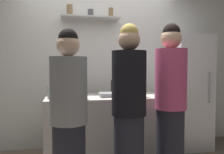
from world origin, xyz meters
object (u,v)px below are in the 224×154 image
at_px(wine_bottle_green_glass, 142,88).
at_px(wine_bottle_dark_glass, 113,86).
at_px(refrigerator, 188,92).
at_px(water_bottle_plastic, 51,92).
at_px(person_grey_hoodie, 69,120).
at_px(person_blonde, 129,111).
at_px(utensil_holder, 83,94).
at_px(baking_pan, 112,95).
at_px(person_pink_top, 171,104).
at_px(wine_bottle_amber_glass, 67,90).
at_px(wine_bottle_pale_glass, 59,86).

bearing_deg(wine_bottle_green_glass, wine_bottle_dark_glass, 129.27).
xyz_separation_m(refrigerator, water_bottle_plastic, (-2.09, -0.53, 0.10)).
relative_size(wine_bottle_dark_glass, person_grey_hoodie, 0.19).
xyz_separation_m(wine_bottle_dark_glass, person_blonde, (-0.05, -0.99, -0.16)).
relative_size(refrigerator, wine_bottle_green_glass, 5.59).
bearing_deg(person_grey_hoodie, person_blonde, 176.09).
relative_size(utensil_holder, wine_bottle_dark_glass, 0.70).
height_order(baking_pan, wine_bottle_dark_glass, wine_bottle_dark_glass).
xyz_separation_m(person_pink_top, person_grey_hoodie, (-1.09, -0.21, -0.07)).
bearing_deg(wine_bottle_dark_glass, person_blonde, -92.68).
bearing_deg(utensil_holder, wine_bottle_amber_glass, 175.95).
bearing_deg(wine_bottle_green_glass, utensil_holder, -177.43).
relative_size(wine_bottle_pale_glass, person_grey_hoodie, 0.20).
bearing_deg(refrigerator, wine_bottle_amber_glass, -162.88).
xyz_separation_m(wine_bottle_pale_glass, wine_bottle_green_glass, (1.05, -0.42, -0.01)).
distance_m(baking_pan, utensil_holder, 0.42).
bearing_deg(person_pink_top, wine_bottle_pale_glass, 42.95).
xyz_separation_m(refrigerator, wine_bottle_amber_glass, (-1.89, -0.58, 0.13)).
distance_m(wine_bottle_pale_glass, person_pink_top, 1.51).
relative_size(refrigerator, wine_bottle_dark_glass, 5.58).
bearing_deg(water_bottle_plastic, wine_bottle_dark_glass, 21.75).
height_order(wine_bottle_amber_glass, person_pink_top, person_pink_top).
bearing_deg(wine_bottle_dark_glass, wine_bottle_pale_glass, 175.79).
xyz_separation_m(wine_bottle_pale_glass, person_grey_hoodie, (0.11, -1.12, -0.22)).
bearing_deg(refrigerator, utensil_holder, -160.68).
xyz_separation_m(wine_bottle_amber_glass, water_bottle_plastic, (-0.19, 0.05, -0.02)).
distance_m(utensil_holder, water_bottle_plastic, 0.39).
distance_m(wine_bottle_amber_glass, wine_bottle_green_glass, 0.94).
relative_size(wine_bottle_pale_glass, wine_bottle_dark_glass, 1.05).
xyz_separation_m(wine_bottle_green_glass, person_blonde, (-0.35, -0.62, -0.16)).
relative_size(wine_bottle_green_glass, person_pink_top, 0.18).
xyz_separation_m(baking_pan, wine_bottle_green_glass, (0.36, -0.13, 0.09)).
distance_m(refrigerator, wine_bottle_dark_glass, 1.27).
bearing_deg(baking_pan, refrigerator, 18.33).
height_order(refrigerator, wine_bottle_amber_glass, refrigerator).
distance_m(person_grey_hoodie, person_blonde, 0.59).
distance_m(utensil_holder, wine_bottle_dark_glass, 0.60).
bearing_deg(person_blonde, wine_bottle_green_glass, 144.04).
height_order(utensil_holder, wine_bottle_pale_glass, wine_bottle_pale_glass).
distance_m(baking_pan, wine_bottle_green_glass, 0.39).
bearing_deg(person_blonde, refrigerator, 125.49).
distance_m(wine_bottle_pale_glass, water_bottle_plastic, 0.40).
relative_size(utensil_holder, person_grey_hoodie, 0.14).
height_order(person_pink_top, person_grey_hoodie, person_pink_top).
distance_m(wine_bottle_pale_glass, person_grey_hoodie, 1.15).
distance_m(wine_bottle_amber_glass, water_bottle_plastic, 0.20).
distance_m(baking_pan, person_grey_hoodie, 1.01).
distance_m(wine_bottle_dark_glass, wine_bottle_green_glass, 0.47).
bearing_deg(wine_bottle_dark_glass, wine_bottle_amber_glass, -148.91).
distance_m(refrigerator, water_bottle_plastic, 2.15).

